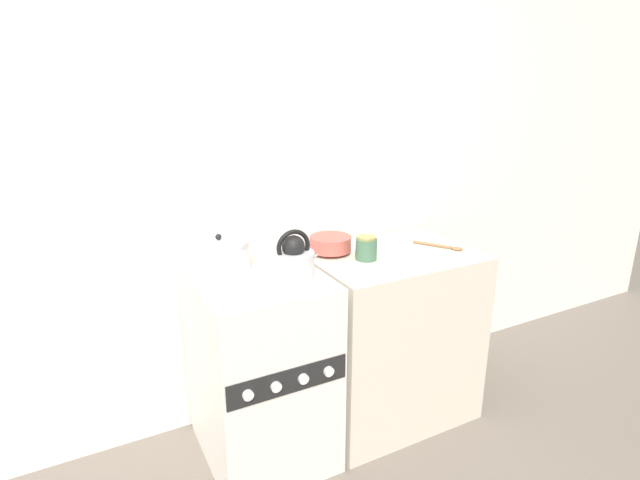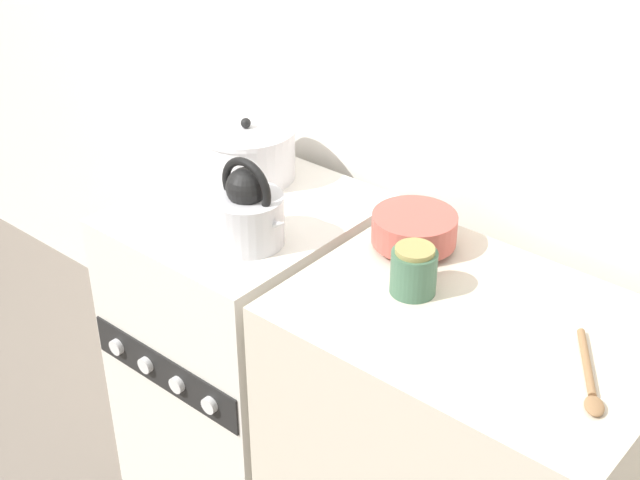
{
  "view_description": "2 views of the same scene",
  "coord_description": "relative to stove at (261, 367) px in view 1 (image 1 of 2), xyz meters",
  "views": [
    {
      "loc": [
        -0.7,
        -1.61,
        1.71
      ],
      "look_at": [
        0.3,
        0.3,
        1.04
      ],
      "focal_mm": 28.0,
      "sensor_mm": 36.0,
      "label": 1
    },
    {
      "loc": [
        1.45,
        -1.1,
        2.03
      ],
      "look_at": [
        0.29,
        0.28,
        0.95
      ],
      "focal_mm": 50.0,
      "sensor_mm": 36.0,
      "label": 2
    }
  ],
  "objects": [
    {
      "name": "wall_back",
      "position": [
        -0.0,
        0.39,
        0.79
      ],
      "size": [
        7.0,
        0.06,
        2.5
      ],
      "color": "silver",
      "rests_on": "ground_plane"
    },
    {
      "name": "enamel_bowl",
      "position": [
        0.44,
        0.13,
        0.5
      ],
      "size": [
        0.21,
        0.21,
        0.09
      ],
      "color": "#B75147",
      "rests_on": "counter"
    },
    {
      "name": "wooden_spoon",
      "position": [
        0.99,
        -0.06,
        0.46
      ],
      "size": [
        0.16,
        0.24,
        0.02
      ],
      "color": "olive",
      "rests_on": "counter"
    },
    {
      "name": "cooking_pot",
      "position": [
        -0.12,
        0.14,
        0.53
      ],
      "size": [
        0.27,
        0.27,
        0.17
      ],
      "color": "silver",
      "rests_on": "stove"
    },
    {
      "name": "storage_jar",
      "position": [
        0.55,
        -0.02,
        0.51
      ],
      "size": [
        0.1,
        0.1,
        0.11
      ],
      "color": "#3F664C",
      "rests_on": "counter"
    },
    {
      "name": "stove",
      "position": [
        0.0,
        0.0,
        0.0
      ],
      "size": [
        0.55,
        0.65,
        0.91
      ],
      "color": "silver",
      "rests_on": "ground_plane"
    },
    {
      "name": "kettle",
      "position": [
        0.13,
        -0.11,
        0.54
      ],
      "size": [
        0.22,
        0.18,
        0.22
      ],
      "color": "silver",
      "rests_on": "stove"
    },
    {
      "name": "counter",
      "position": [
        0.71,
        -0.01,
        -0.0
      ],
      "size": [
        0.82,
        0.61,
        0.91
      ],
      "color": "beige",
      "rests_on": "ground_plane"
    }
  ]
}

